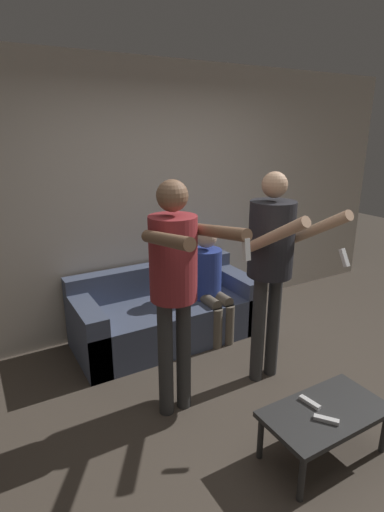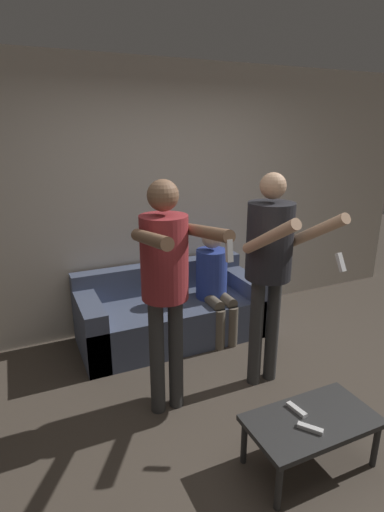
{
  "view_description": "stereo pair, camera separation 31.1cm",
  "coord_description": "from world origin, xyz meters",
  "px_view_note": "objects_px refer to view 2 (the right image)",
  "views": [
    {
      "loc": [
        -1.72,
        -1.75,
        2.06
      ],
      "look_at": [
        -0.12,
        1.03,
        1.03
      ],
      "focal_mm": 28.0,
      "sensor_mm": 36.0,
      "label": 1
    },
    {
      "loc": [
        -1.44,
        -1.9,
        2.06
      ],
      "look_at": [
        -0.12,
        1.03,
        1.03
      ],
      "focal_mm": 28.0,
      "sensor_mm": 36.0,
      "label": 2
    }
  ],
  "objects_px": {
    "remote_near": "(310,428)",
    "person_seated": "(214,279)",
    "person_standing_right": "(270,256)",
    "coffee_table": "(312,424)",
    "person_standing_left": "(166,273)",
    "couch": "(171,313)",
    "remote_far": "(297,409)"
  },
  "relations": [
    {
      "from": "person_standing_left",
      "to": "remote_near",
      "type": "distance_m",
      "value": 1.32
    },
    {
      "from": "couch",
      "to": "remote_far",
      "type": "bearing_deg",
      "value": -85.32
    },
    {
      "from": "coffee_table",
      "to": "remote_far",
      "type": "relative_size",
      "value": 5.35
    },
    {
      "from": "remote_far",
      "to": "couch",
      "type": "bearing_deg",
      "value": 94.68
    },
    {
      "from": "person_standing_left",
      "to": "coffee_table",
      "type": "relative_size",
      "value": 2.13
    },
    {
      "from": "couch",
      "to": "person_standing_right",
      "type": "xyz_separation_m",
      "value": [
        0.43,
        -1.04,
        0.86
      ]
    },
    {
      "from": "remote_near",
      "to": "person_seated",
      "type": "bearing_deg",
      "value": 80.73
    },
    {
      "from": "person_standing_right",
      "to": "remote_near",
      "type": "height_order",
      "value": "person_standing_right"
    },
    {
      "from": "person_standing_left",
      "to": "remote_near",
      "type": "height_order",
      "value": "person_standing_left"
    },
    {
      "from": "person_standing_left",
      "to": "remote_far",
      "type": "height_order",
      "value": "person_standing_left"
    },
    {
      "from": "couch",
      "to": "coffee_table",
      "type": "height_order",
      "value": "couch"
    },
    {
      "from": "person_seated",
      "to": "remote_near",
      "type": "relative_size",
      "value": 8.11
    },
    {
      "from": "remote_far",
      "to": "person_seated",
      "type": "bearing_deg",
      "value": 80.87
    },
    {
      "from": "remote_near",
      "to": "couch",
      "type": "bearing_deg",
      "value": 93.37
    },
    {
      "from": "person_standing_right",
      "to": "person_standing_left",
      "type": "bearing_deg",
      "value": -179.93
    },
    {
      "from": "couch",
      "to": "coffee_table",
      "type": "distance_m",
      "value": 1.91
    },
    {
      "from": "person_standing_left",
      "to": "person_standing_right",
      "type": "distance_m",
      "value": 0.86
    },
    {
      "from": "remote_far",
      "to": "coffee_table",
      "type": "bearing_deg",
      "value": -64.38
    },
    {
      "from": "couch",
      "to": "remote_far",
      "type": "relative_size",
      "value": 11.96
    },
    {
      "from": "person_standing_left",
      "to": "coffee_table",
      "type": "height_order",
      "value": "person_standing_left"
    },
    {
      "from": "person_standing_right",
      "to": "remote_far",
      "type": "bearing_deg",
      "value": -110.24
    },
    {
      "from": "couch",
      "to": "coffee_table",
      "type": "bearing_deg",
      "value": -84.18
    },
    {
      "from": "person_standing_left",
      "to": "remote_near",
      "type": "relative_size",
      "value": 12.43
    },
    {
      "from": "coffee_table",
      "to": "remote_near",
      "type": "relative_size",
      "value": 5.83
    },
    {
      "from": "person_seated",
      "to": "remote_far",
      "type": "relative_size",
      "value": 7.44
    },
    {
      "from": "coffee_table",
      "to": "remote_far",
      "type": "bearing_deg",
      "value": 115.62
    },
    {
      "from": "person_standing_right",
      "to": "remote_far",
      "type": "xyz_separation_m",
      "value": [
        -0.28,
        -0.77,
        -0.76
      ]
    },
    {
      "from": "coffee_table",
      "to": "remote_far",
      "type": "xyz_separation_m",
      "value": [
        -0.05,
        0.1,
        0.05
      ]
    },
    {
      "from": "person_standing_left",
      "to": "coffee_table",
      "type": "bearing_deg",
      "value": -54.13
    },
    {
      "from": "coffee_table",
      "to": "person_standing_left",
      "type": "bearing_deg",
      "value": 125.87
    },
    {
      "from": "person_seated",
      "to": "remote_far",
      "type": "bearing_deg",
      "value": -99.13
    },
    {
      "from": "person_standing_right",
      "to": "remote_near",
      "type": "bearing_deg",
      "value": -108.6
    }
  ]
}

